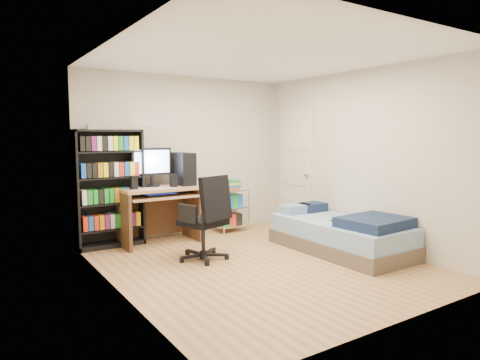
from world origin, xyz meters
TOP-DOWN VIEW (x-y plane):
  - room at (0.00, 0.00)m, footprint 3.58×4.08m
  - media_shelf at (-1.29, 1.84)m, footprint 0.93×0.31m
  - computer_desk at (-0.53, 1.69)m, footprint 1.11×0.64m
  - office_chair at (-0.47, 0.52)m, footprint 0.80×0.80m
  - wire_cart at (0.65, 1.74)m, footprint 0.55×0.42m
  - bed at (1.25, -0.16)m, footprint 0.97×1.94m
  - door at (1.72, 1.35)m, footprint 0.12×0.80m

SIDE VIEW (x-z plane):
  - bed at x=1.25m, z-range -0.03..0.52m
  - office_chair at x=-0.47m, z-range -0.20..0.89m
  - wire_cart at x=0.65m, z-range 0.13..0.98m
  - computer_desk at x=-0.53m, z-range 0.06..1.45m
  - media_shelf at x=-1.29m, z-range -0.01..1.72m
  - door at x=1.72m, z-range 0.00..2.00m
  - room at x=0.00m, z-range -0.04..2.54m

